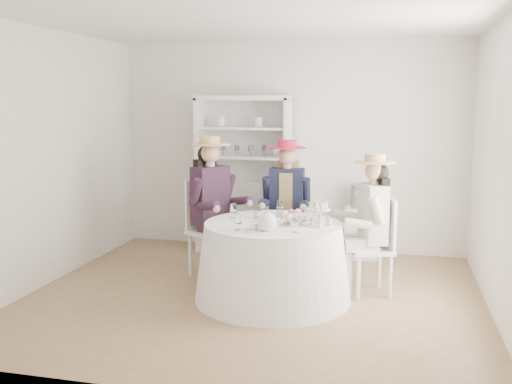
# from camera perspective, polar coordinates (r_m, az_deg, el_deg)

# --- Properties ---
(ground) EXTENTS (4.50, 4.50, 0.00)m
(ground) POSITION_cam_1_polar(r_m,az_deg,el_deg) (5.83, -0.23, -10.39)
(ground) COLOR olive
(ground) RESTS_ON ground
(ceiling) EXTENTS (4.50, 4.50, 0.00)m
(ceiling) POSITION_cam_1_polar(r_m,az_deg,el_deg) (5.55, -0.25, 16.90)
(ceiling) COLOR white
(ceiling) RESTS_ON wall_back
(wall_back) EXTENTS (4.50, 0.00, 4.50)m
(wall_back) POSITION_cam_1_polar(r_m,az_deg,el_deg) (7.48, 3.43, 4.51)
(wall_back) COLOR silver
(wall_back) RESTS_ON ground
(wall_front) EXTENTS (4.50, 0.00, 4.50)m
(wall_front) POSITION_cam_1_polar(r_m,az_deg,el_deg) (3.64, -7.79, -0.42)
(wall_front) COLOR silver
(wall_front) RESTS_ON ground
(wall_left) EXTENTS (0.00, 4.50, 4.50)m
(wall_left) POSITION_cam_1_polar(r_m,az_deg,el_deg) (6.45, -20.08, 3.24)
(wall_left) COLOR silver
(wall_left) RESTS_ON ground
(wall_right) EXTENTS (0.00, 4.50, 4.50)m
(wall_right) POSITION_cam_1_polar(r_m,az_deg,el_deg) (5.45, 23.39, 2.07)
(wall_right) COLOR silver
(wall_right) RESTS_ON ground
(tea_table) EXTENTS (1.54, 1.54, 0.77)m
(tea_table) POSITION_cam_1_polar(r_m,az_deg,el_deg) (5.66, 1.68, -6.93)
(tea_table) COLOR white
(tea_table) RESTS_ON ground
(hutch) EXTENTS (1.30, 0.73, 2.01)m
(hutch) POSITION_cam_1_polar(r_m,az_deg,el_deg) (7.37, -1.18, -0.52)
(hutch) COLOR silver
(hutch) RESTS_ON ground
(side_table) EXTENTS (0.42, 0.42, 0.64)m
(side_table) POSITION_cam_1_polar(r_m,az_deg,el_deg) (7.28, 10.50, -3.97)
(side_table) COLOR silver
(side_table) RESTS_ON ground
(hatbox) EXTENTS (0.30, 0.30, 0.28)m
(hatbox) POSITION_cam_1_polar(r_m,az_deg,el_deg) (7.19, 10.60, -0.40)
(hatbox) COLOR black
(hatbox) RESTS_ON side_table
(guest_left) EXTENTS (0.67, 0.63, 1.57)m
(guest_left) POSITION_cam_1_polar(r_m,az_deg,el_deg) (6.30, -4.41, -0.63)
(guest_left) COLOR silver
(guest_left) RESTS_ON ground
(guest_mid) EXTENTS (0.55, 0.57, 1.51)m
(guest_mid) POSITION_cam_1_polar(r_m,az_deg,el_deg) (6.52, 3.09, -0.55)
(guest_mid) COLOR silver
(guest_mid) RESTS_ON ground
(guest_right) EXTENTS (0.59, 0.54, 1.43)m
(guest_right) POSITION_cam_1_polar(r_m,az_deg,el_deg) (5.82, 11.40, -2.37)
(guest_right) COLOR silver
(guest_right) RESTS_ON ground
(spare_chair) EXTENTS (0.47, 0.47, 0.97)m
(spare_chair) POSITION_cam_1_polar(r_m,az_deg,el_deg) (7.03, -0.10, -2.60)
(spare_chair) COLOR silver
(spare_chair) RESTS_ON ground
(teacup_a) EXTENTS (0.10, 0.10, 0.07)m
(teacup_a) POSITION_cam_1_polar(r_m,az_deg,el_deg) (5.77, 0.21, -2.31)
(teacup_a) COLOR white
(teacup_a) RESTS_ON tea_table
(teacup_b) EXTENTS (0.09, 0.09, 0.06)m
(teacup_b) POSITION_cam_1_polar(r_m,az_deg,el_deg) (5.85, 2.36, -2.21)
(teacup_b) COLOR white
(teacup_b) RESTS_ON tea_table
(teacup_c) EXTENTS (0.10, 0.10, 0.07)m
(teacup_c) POSITION_cam_1_polar(r_m,az_deg,el_deg) (5.69, 4.58, -2.49)
(teacup_c) COLOR white
(teacup_c) RESTS_ON tea_table
(flower_bowl) EXTENTS (0.29, 0.29, 0.06)m
(flower_bowl) POSITION_cam_1_polar(r_m,az_deg,el_deg) (5.53, 3.98, -2.89)
(flower_bowl) COLOR white
(flower_bowl) RESTS_ON tea_table
(flower_arrangement) EXTENTS (0.18, 0.18, 0.07)m
(flower_arrangement) POSITION_cam_1_polar(r_m,az_deg,el_deg) (5.45, 3.66, -2.42)
(flower_arrangement) COLOR pink
(flower_arrangement) RESTS_ON tea_table
(table_teapot) EXTENTS (0.26, 0.18, 0.19)m
(table_teapot) POSITION_cam_1_polar(r_m,az_deg,el_deg) (5.18, 1.19, -3.08)
(table_teapot) COLOR white
(table_teapot) RESTS_ON tea_table
(sandwich_plate) EXTENTS (0.26, 0.26, 0.06)m
(sandwich_plate) POSITION_cam_1_polar(r_m,az_deg,el_deg) (5.23, 0.26, -3.73)
(sandwich_plate) COLOR white
(sandwich_plate) RESTS_ON tea_table
(cupcake_stand) EXTENTS (0.24, 0.24, 0.23)m
(cupcake_stand) POSITION_cam_1_polar(r_m,az_deg,el_deg) (5.44, 6.49, -2.55)
(cupcake_stand) COLOR white
(cupcake_stand) RESTS_ON tea_table
(stemware_set) EXTENTS (0.94, 0.90, 0.15)m
(stemware_set) POSITION_cam_1_polar(r_m,az_deg,el_deg) (5.55, 1.70, -2.34)
(stemware_set) COLOR white
(stemware_set) RESTS_ON tea_table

